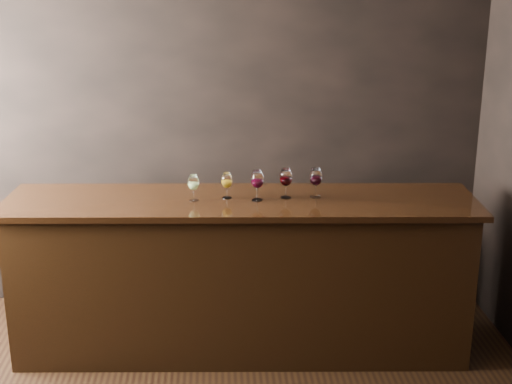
{
  "coord_description": "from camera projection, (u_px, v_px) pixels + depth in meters",
  "views": [
    {
      "loc": [
        0.34,
        -3.4,
        2.68
      ],
      "look_at": [
        0.6,
        1.31,
        1.21
      ],
      "focal_mm": 50.0,
      "sensor_mm": 36.0,
      "label": 1
    }
  ],
  "objects": [
    {
      "name": "glass_red_a",
      "position": [
        257.0,
        180.0,
        4.89
      ],
      "size": [
        0.09,
        0.09,
        0.21
      ],
      "color": "white",
      "rests_on": "bar_top"
    },
    {
      "name": "bar_counter",
      "position": [
        241.0,
        278.0,
        5.13
      ],
      "size": [
        3.22,
        0.85,
        1.12
      ],
      "primitive_type": "cube",
      "rotation": [
        0.0,
        0.0,
        -0.05
      ],
      "color": "black",
      "rests_on": "ground"
    },
    {
      "name": "glass_white",
      "position": [
        193.0,
        183.0,
        4.89
      ],
      "size": [
        0.08,
        0.08,
        0.18
      ],
      "color": "white",
      "rests_on": "bar_top"
    },
    {
      "name": "back_bar_shelf",
      "position": [
        188.0,
        255.0,
        5.83
      ],
      "size": [
        2.5,
        0.4,
        0.9
      ],
      "primitive_type": "cube",
      "color": "black",
      "rests_on": "ground"
    },
    {
      "name": "glass_amber",
      "position": [
        227.0,
        181.0,
        4.94
      ],
      "size": [
        0.08,
        0.08,
        0.18
      ],
      "color": "white",
      "rests_on": "bar_top"
    },
    {
      "name": "glass_red_c",
      "position": [
        316.0,
        178.0,
        4.95
      ],
      "size": [
        0.09,
        0.09,
        0.21
      ],
      "color": "white",
      "rests_on": "bar_top"
    },
    {
      "name": "glass_red_b",
      "position": [
        286.0,
        178.0,
        4.94
      ],
      "size": [
        0.09,
        0.09,
        0.21
      ],
      "color": "white",
      "rests_on": "bar_top"
    },
    {
      "name": "room_shell",
      "position": [
        104.0,
        151.0,
        3.58
      ],
      "size": [
        5.02,
        4.52,
        2.81
      ],
      "color": "black",
      "rests_on": "ground"
    },
    {
      "name": "bar_top",
      "position": [
        241.0,
        202.0,
        4.96
      ],
      "size": [
        3.33,
        0.93,
        0.04
      ],
      "primitive_type": "cube",
      "rotation": [
        0.0,
        0.0,
        -0.05
      ],
      "color": "black",
      "rests_on": "bar_counter"
    }
  ]
}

